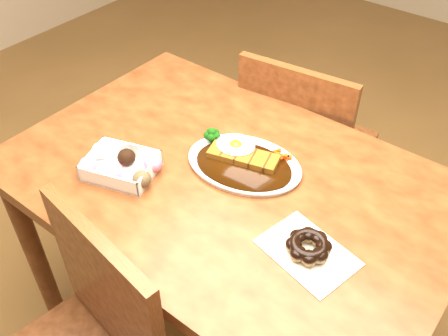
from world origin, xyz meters
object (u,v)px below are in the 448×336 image
Objects in this scene: table at (228,203)px; donut_box at (121,165)px; chair_far at (302,147)px; katsu_curry_plate at (243,160)px; pon_de_ring at (308,247)px.

table is 0.31m from donut_box.
chair_far is 3.95× the size of donut_box.
katsu_curry_plate is at bearing 87.74° from table.
donut_box reaches higher than table.
donut_box reaches higher than pon_de_ring.
chair_far reaches higher than table.
table is 3.40× the size of katsu_curry_plate.
chair_far is 0.56m from katsu_curry_plate.
table is 0.57m from chair_far.
table is 5.45× the size of donut_box.
pon_de_ring is at bearing -16.79° from table.
katsu_curry_plate is (0.00, 0.06, 0.11)m from table.
katsu_curry_plate reaches higher than donut_box.
chair_far reaches higher than pon_de_ring.
chair_far is 0.78m from donut_box.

